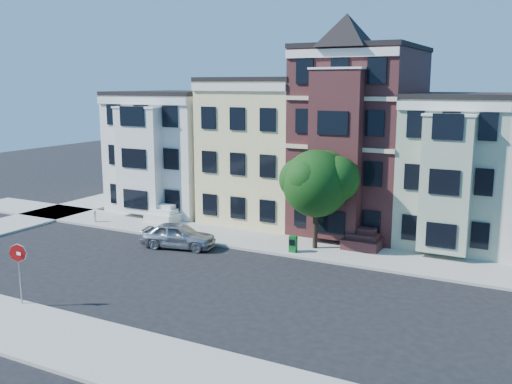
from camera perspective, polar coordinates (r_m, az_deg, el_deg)
The scene contains 12 objects.
ground at distance 27.46m, azimuth 0.67°, elevation -10.27°, with size 120.00×120.00×0.00m, color black.
far_sidewalk at distance 34.37m, azimuth 6.80°, elevation -5.84°, with size 60.00×4.00×0.15m, color #9E9B93.
near_sidewalk at distance 21.25m, azimuth -9.67°, elevation -16.80°, with size 60.00×4.00×0.15m, color #9E9B93.
house_white at distance 46.18m, azimuth -7.72°, elevation 4.01°, with size 8.00×9.00×9.00m, color silver.
house_yellow at distance 42.01m, azimuth 1.21°, elevation 4.13°, with size 7.00×9.00×10.00m, color beige.
house_brown at distance 39.29m, azimuth 10.42°, elevation 4.96°, with size 7.00×9.00×12.00m, color #401C1D.
house_green at distance 38.05m, azimuth 19.71°, elevation 2.04°, with size 6.00×9.00×9.00m, color #97A78B.
street_tree at distance 33.77m, azimuth 6.02°, elevation 0.40°, with size 6.29×6.29×7.32m, color #164513, non-canonical shape.
parked_car at distance 35.12m, azimuth -7.77°, elevation -4.32°, with size 1.83×4.56×1.55m, color #A4A5AB.
newspaper_box at distance 33.58m, azimuth 3.73°, elevation -5.20°, with size 0.43×0.38×0.96m, color #0F5E1F.
fire_hydrant at distance 42.31m, azimuth -15.82°, elevation -2.44°, with size 0.24×0.24×0.68m, color white.
stop_sign at distance 27.64m, azimuth -22.58°, elevation -7.21°, with size 0.86×0.12×3.13m, color #A20E0E, non-canonical shape.
Camera 1 is at (11.68, -22.82, 9.85)m, focal length 40.00 mm.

